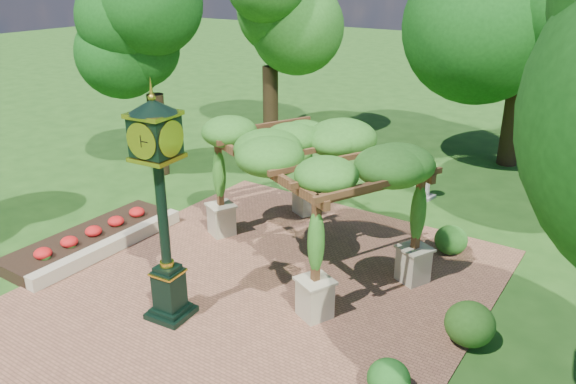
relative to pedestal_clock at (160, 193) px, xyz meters
The scene contains 13 objects.
ground 3.30m from the pedestal_clock, 38.30° to the left, with size 120.00×120.00×0.00m, color #1E4714.
brick_plaza 3.65m from the pedestal_clock, 60.88° to the left, with size 10.00×12.00×0.04m, color brown.
border_wall 4.77m from the pedestal_clock, 160.38° to the left, with size 0.35×5.00×0.40m, color #C6B793.
flower_bed 5.49m from the pedestal_clock, 164.08° to the left, with size 1.50×5.00×0.36m, color red.
pedestal_clock is the anchor object (origin of this frame).
pergola 4.34m from the pedestal_clock, 75.50° to the left, with size 6.71×5.64×3.61m.
sundial 10.58m from the pedestal_clock, 77.91° to the left, with size 0.67×0.67×1.04m.
shrub_front 5.82m from the pedestal_clock, ahead, with size 0.81×0.81×0.72m, color #1A5217.
shrub_mid 7.01m from the pedestal_clock, 25.07° to the left, with size 1.05×1.05×0.94m, color #244F16.
shrub_back 8.18m from the pedestal_clock, 56.75° to the left, with size 0.90×0.90×0.81m, color #28651D.
tree_west_near 10.12m from the pedestal_clock, 137.15° to the left, with size 3.32×3.32×7.98m.
tree_west_far 15.53m from the pedestal_clock, 117.13° to the left, with size 4.07×4.07×8.22m.
tree_north 16.01m from the pedestal_clock, 76.94° to the left, with size 5.13×5.13×8.80m.
Camera 1 is at (7.27, -8.27, 7.43)m, focal length 35.00 mm.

